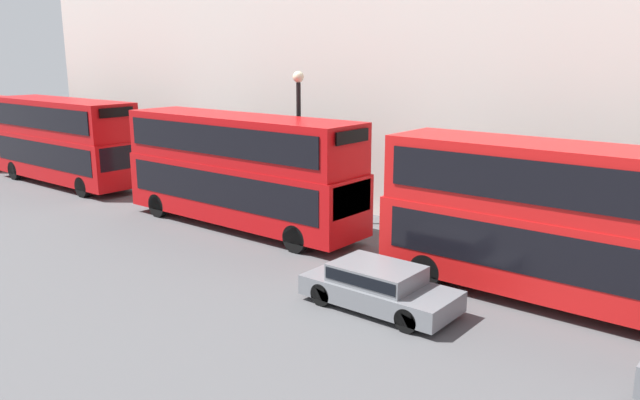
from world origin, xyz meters
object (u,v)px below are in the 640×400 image
Objects in this scene: bus_leading at (589,223)px; bus_second_in_queue at (240,167)px; car_hatchback at (378,285)px; bus_third_in_queue at (63,138)px.

bus_leading is 13.17m from bus_second_in_queue.
bus_leading is 5.79m from car_hatchback.
bus_second_in_queue reaches higher than bus_leading.
bus_leading is 1.05× the size of bus_second_in_queue.
bus_third_in_queue reaches higher than bus_second_in_queue.
bus_second_in_queue is 13.22m from bus_third_in_queue.
bus_second_in_queue is 2.58× the size of car_hatchback.
bus_second_in_queue is 9.64m from car_hatchback.
bus_leading is at bearing -90.00° from bus_third_in_queue.
bus_third_in_queue is at bearing 81.24° from car_hatchback.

